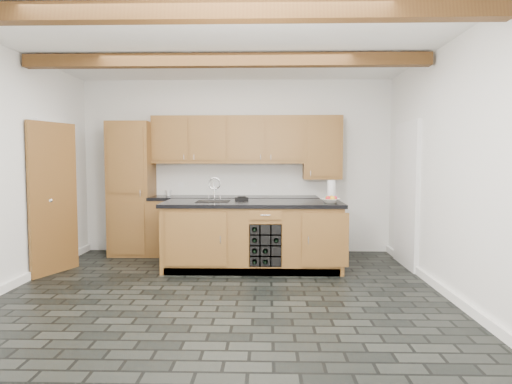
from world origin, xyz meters
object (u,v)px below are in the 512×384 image
fruit_bowl (331,201)px  paper_towel (331,190)px  island (253,235)px  kitchen_scale (242,198)px

fruit_bowl → paper_towel: paper_towel is taller
island → paper_towel: 1.30m
island → kitchen_scale: kitchen_scale is taller
island → fruit_bowl: bearing=-8.1°
kitchen_scale → fruit_bowl: bearing=-32.0°
island → fruit_bowl: fruit_bowl is taller
kitchen_scale → paper_towel: (1.28, 0.06, 0.12)m
kitchen_scale → paper_towel: paper_towel is taller
kitchen_scale → fruit_bowl: fruit_bowl is taller
island → kitchen_scale: 0.57m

